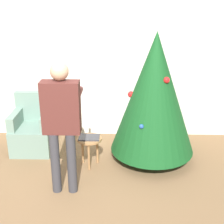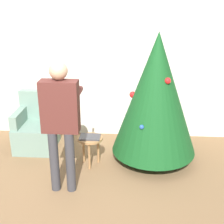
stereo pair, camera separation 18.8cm
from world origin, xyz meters
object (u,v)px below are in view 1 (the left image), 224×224
christmas_tree (154,94)px  armchair (34,130)px  person_standing (62,117)px  side_stool (89,143)px

christmas_tree → armchair: size_ratio=2.14×
christmas_tree → person_standing: (-1.22, -0.85, -0.03)m
armchair → person_standing: person_standing is taller
person_standing → side_stool: 0.94m
side_stool → person_standing: bearing=-114.0°
christmas_tree → side_stool: christmas_tree is taller
armchair → side_stool: bearing=-28.8°
armchair → person_standing: 1.51m
christmas_tree → side_stool: 1.20m
christmas_tree → person_standing: 1.49m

